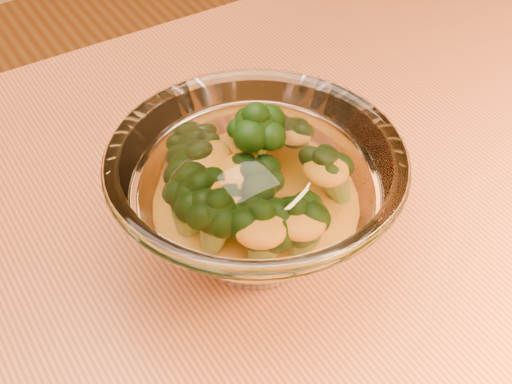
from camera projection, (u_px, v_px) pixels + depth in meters
table at (324, 307)px, 0.69m from camera, size 1.20×0.80×0.75m
glass_bowl at (256, 197)px, 0.58m from camera, size 0.24×0.24×0.11m
cheese_sauce at (256, 216)px, 0.59m from camera, size 0.12×0.12×0.03m
broccoli_heap at (245, 183)px, 0.57m from camera, size 0.14×0.16×0.09m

